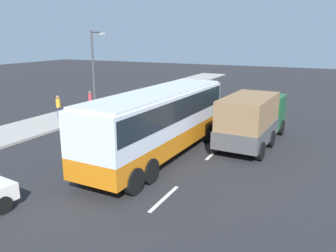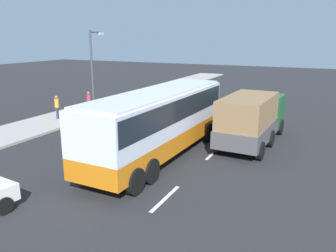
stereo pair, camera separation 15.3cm
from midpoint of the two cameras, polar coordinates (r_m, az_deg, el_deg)
The scene contains 9 objects.
ground_plane at distance 17.89m, azimuth -4.36°, elevation -5.01°, with size 120.00×120.00×0.00m, color #28282B.
sidewalk_curb at distance 23.95m, azimuth -24.39°, elevation -1.02°, with size 80.00×4.00×0.15m, color #A8A399.
lane_centreline at distance 19.41m, azimuth 8.97°, elevation -3.55°, with size 41.08×0.16×0.01m.
coach_bus at distance 17.02m, azimuth -1.30°, elevation 1.54°, with size 10.84×3.09×3.46m.
cargo_truck at distance 20.01m, azimuth 14.25°, elevation 1.44°, with size 7.17×2.85×2.93m.
car_black_sedan at distance 31.79m, azimuth 4.64°, elevation 5.14°, with size 4.49×2.33×1.41m.
pedestrian_near_curb at distance 28.75m, azimuth -12.83°, elevation 4.38°, with size 0.32×0.32×1.57m.
pedestrian_at_crossing at distance 26.35m, azimuth -17.84°, elevation 3.34°, with size 0.32×0.32×1.73m.
street_lamp at distance 26.64m, azimuth -12.10°, elevation 9.68°, with size 1.60×0.24×6.40m.
Camera 1 is at (-14.44, -8.69, 6.03)m, focal length 36.20 mm.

